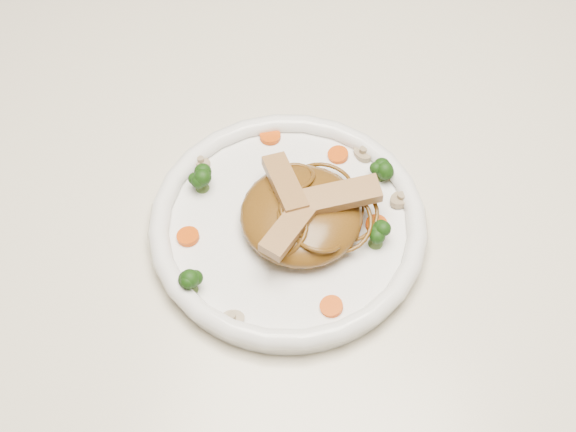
# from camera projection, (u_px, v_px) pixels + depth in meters

# --- Properties ---
(table) EXTENTS (1.20, 0.80, 0.75)m
(table) POSITION_uv_depth(u_px,v_px,m) (329.00, 280.00, 0.85)
(table) COLOR beige
(table) RESTS_ON ground
(plate) EXTENTS (0.27, 0.27, 0.02)m
(plate) POSITION_uv_depth(u_px,v_px,m) (288.00, 229.00, 0.76)
(plate) COLOR white
(plate) RESTS_ON table
(noodle_mound) EXTENTS (0.13, 0.13, 0.04)m
(noodle_mound) POSITION_uv_depth(u_px,v_px,m) (301.00, 215.00, 0.74)
(noodle_mound) COLOR brown
(noodle_mound) RESTS_ON plate
(chicken_a) EXTENTS (0.08, 0.05, 0.01)m
(chicken_a) POSITION_uv_depth(u_px,v_px,m) (338.00, 196.00, 0.72)
(chicken_a) COLOR #A5834E
(chicken_a) RESTS_ON noodle_mound
(chicken_b) EXTENTS (0.05, 0.07, 0.01)m
(chicken_b) POSITION_uv_depth(u_px,v_px,m) (285.00, 184.00, 0.73)
(chicken_b) COLOR #A5834E
(chicken_b) RESTS_ON noodle_mound
(chicken_c) EXTENTS (0.05, 0.07, 0.01)m
(chicken_c) POSITION_uv_depth(u_px,v_px,m) (291.00, 226.00, 0.70)
(chicken_c) COLOR #A5834E
(chicken_c) RESTS_ON noodle_mound
(broccoli_0) EXTENTS (0.03, 0.03, 0.03)m
(broccoli_0) POSITION_uv_depth(u_px,v_px,m) (381.00, 168.00, 0.77)
(broccoli_0) COLOR #16400D
(broccoli_0) RESTS_ON plate
(broccoli_1) EXTENTS (0.04, 0.04, 0.03)m
(broccoli_1) POSITION_uv_depth(u_px,v_px,m) (201.00, 179.00, 0.76)
(broccoli_1) COLOR #16400D
(broccoli_1) RESTS_ON plate
(broccoli_2) EXTENTS (0.03, 0.03, 0.03)m
(broccoli_2) POSITION_uv_depth(u_px,v_px,m) (189.00, 281.00, 0.70)
(broccoli_2) COLOR #16400D
(broccoli_2) RESTS_ON plate
(broccoli_3) EXTENTS (0.03, 0.03, 0.03)m
(broccoli_3) POSITION_uv_depth(u_px,v_px,m) (377.00, 234.00, 0.72)
(broccoli_3) COLOR #16400D
(broccoli_3) RESTS_ON plate
(carrot_0) EXTENTS (0.03, 0.03, 0.00)m
(carrot_0) POSITION_uv_depth(u_px,v_px,m) (338.00, 155.00, 0.79)
(carrot_0) COLOR #D74D07
(carrot_0) RESTS_ON plate
(carrot_1) EXTENTS (0.03, 0.03, 0.00)m
(carrot_1) POSITION_uv_depth(u_px,v_px,m) (188.00, 236.00, 0.74)
(carrot_1) COLOR #D74D07
(carrot_1) RESTS_ON plate
(carrot_2) EXTENTS (0.02, 0.02, 0.00)m
(carrot_2) POSITION_uv_depth(u_px,v_px,m) (376.00, 224.00, 0.75)
(carrot_2) COLOR #D74D07
(carrot_2) RESTS_ON plate
(carrot_3) EXTENTS (0.02, 0.02, 0.00)m
(carrot_3) POSITION_uv_depth(u_px,v_px,m) (270.00, 136.00, 0.81)
(carrot_3) COLOR #D74D07
(carrot_3) RESTS_ON plate
(carrot_4) EXTENTS (0.03, 0.03, 0.00)m
(carrot_4) POSITION_uv_depth(u_px,v_px,m) (331.00, 306.00, 0.70)
(carrot_4) COLOR #D74D07
(carrot_4) RESTS_ON plate
(mushroom_0) EXTENTS (0.03, 0.03, 0.01)m
(mushroom_0) POSITION_uv_depth(u_px,v_px,m) (232.00, 319.00, 0.69)
(mushroom_0) COLOR tan
(mushroom_0) RESTS_ON plate
(mushroom_1) EXTENTS (0.04, 0.04, 0.01)m
(mushroom_1) POSITION_uv_depth(u_px,v_px,m) (401.00, 199.00, 0.76)
(mushroom_1) COLOR tan
(mushroom_1) RESTS_ON plate
(mushroom_2) EXTENTS (0.03, 0.03, 0.01)m
(mushroom_2) POSITION_uv_depth(u_px,v_px,m) (201.00, 163.00, 0.79)
(mushroom_2) COLOR tan
(mushroom_2) RESTS_ON plate
(mushroom_3) EXTENTS (0.03, 0.03, 0.01)m
(mushroom_3) POSITION_uv_depth(u_px,v_px,m) (363.00, 153.00, 0.79)
(mushroom_3) COLOR tan
(mushroom_3) RESTS_ON plate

